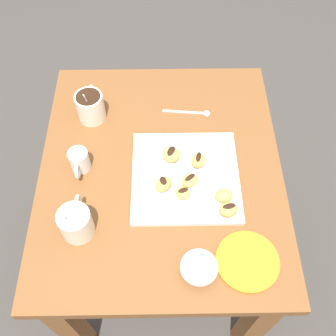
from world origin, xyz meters
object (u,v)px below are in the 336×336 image
pastry_plate_square (185,176)px  beignet_3 (198,160)px  saucer_orange_left (247,261)px  beignet_4 (163,184)px  coffee_mug_cream_right (90,106)px  dining_table (161,192)px  beignet_6 (171,155)px  ice_cream_bowl (199,266)px  beignet_0 (224,196)px  coffee_mug_cream_left (76,222)px  cream_pitcher_white (79,160)px  beignet_5 (228,210)px  beignet_2 (190,180)px  beignet_1 (183,193)px

pastry_plate_square → beignet_3: bearing=-44.3°
saucer_orange_left → beignet_4: 0.31m
coffee_mug_cream_right → beignet_3: size_ratio=2.97×
dining_table → beignet_6: (0.02, -0.03, 0.19)m
ice_cream_bowl → beignet_0: bearing=-21.7°
coffee_mug_cream_left → saucer_orange_left: bearing=-102.3°
coffee_mug_cream_right → cream_pitcher_white: 0.21m
ice_cream_bowl → beignet_5: 0.18m
cream_pitcher_white → beignet_3: bearing=-90.4°
saucer_orange_left → beignet_5: size_ratio=3.31×
pastry_plate_square → coffee_mug_cream_left: (-0.17, 0.30, 0.04)m
cream_pitcher_white → beignet_5: (-0.17, -0.43, -0.00)m
dining_table → cream_pitcher_white: size_ratio=8.31×
coffee_mug_cream_left → beignet_4: 0.27m
beignet_5 → beignet_4: bearing=65.1°
coffee_mug_cream_left → beignet_6: bearing=-48.6°
ice_cream_bowl → beignet_4: 0.26m
cream_pitcher_white → beignet_5: size_ratio=2.03×
cream_pitcher_white → ice_cream_bowl: same height
cream_pitcher_white → beignet_5: cream_pitcher_white is taller
coffee_mug_cream_right → beignet_6: size_ratio=2.68×
beignet_3 → beignet_4: beignet_4 is taller
beignet_0 → beignet_4: 0.18m
beignet_0 → beignet_2: same height
beignet_1 → beignet_4: bearing=64.9°
pastry_plate_square → ice_cream_bowl: (-0.29, -0.02, 0.02)m
ice_cream_bowl → beignet_5: bearing=-29.3°
pastry_plate_square → coffee_mug_cream_left: bearing=118.8°
dining_table → beignet_6: 0.19m
saucer_orange_left → beignet_1: (0.19, 0.16, 0.03)m
saucer_orange_left → beignet_4: size_ratio=3.19×
coffee_mug_cream_right → beignet_2: bearing=-131.5°
coffee_mug_cream_left → saucer_orange_left: coffee_mug_cream_left is taller
saucer_orange_left → beignet_3: size_ratio=3.40×
pastry_plate_square → saucer_orange_left: 0.31m
dining_table → beignet_3: (0.00, -0.11, 0.19)m
saucer_orange_left → beignet_6: bearing=30.9°
dining_table → beignet_3: size_ratio=17.34×
beignet_5 → beignet_2: bearing=45.9°
beignet_6 → beignet_4: bearing=167.0°
beignet_0 → beignet_5: bearing=-171.6°
coffee_mug_cream_right → beignet_2: (-0.28, -0.31, -0.02)m
beignet_3 → pastry_plate_square: bearing=135.7°
cream_pitcher_white → ice_cream_bowl: bearing=-134.0°
ice_cream_bowl → beignet_3: ice_cream_bowl is taller
beignet_2 → beignet_4: bearing=101.9°
pastry_plate_square → cream_pitcher_white: (0.04, 0.32, 0.03)m
dining_table → pastry_plate_square: (-0.04, -0.07, 0.16)m
beignet_3 → saucer_orange_left: bearing=-159.3°
saucer_orange_left → coffee_mug_cream_left: bearing=77.7°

